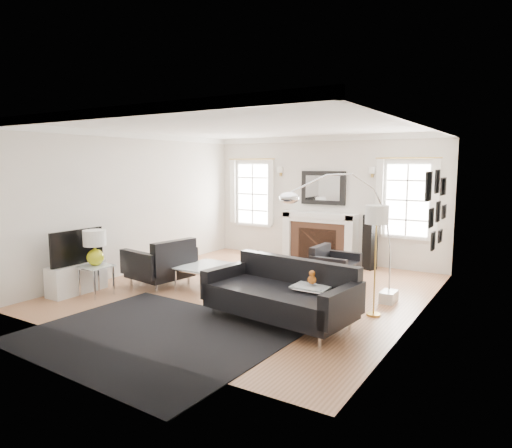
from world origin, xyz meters
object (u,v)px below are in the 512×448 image
Objects in this scene: fireplace at (319,238)px; sofa at (282,295)px; gourd_lamp at (95,245)px; coffee_table at (210,268)px; armchair_left at (162,264)px; armchair_right at (333,266)px; arc_floor_lamp at (341,232)px.

fireplace is 0.76× the size of sofa.
fireplace is at bearing 65.21° from gourd_lamp.
coffee_table is (-1.85, 0.76, 0.01)m from sofa.
sofa is 2.00m from coffee_table.
armchair_left is 3.13m from armchair_right.
armchair_left is 1.41× the size of armchair_right.
sofa is at bearing -22.41° from coffee_table.
coffee_table is at bearing 43.50° from gourd_lamp.
fireplace is 4.88m from gourd_lamp.
armchair_right is at bearing 36.24° from armchair_left.
sofa is (1.18, -3.87, -0.17)m from fireplace.
fireplace is 0.80× the size of arc_floor_lamp.
fireplace reaches higher than coffee_table.
arc_floor_lamp reaches higher than gourd_lamp.
sofa is at bearing -109.46° from arc_floor_lamp.
arc_floor_lamp is at bearing 24.83° from gourd_lamp.
armchair_left reaches higher than armchair_right.
armchair_left is 1.25× the size of coffee_table.
armchair_left is 1.97× the size of gourd_lamp.
arc_floor_lamp reaches higher than armchair_right.
fireplace is at bearing 77.96° from coffee_table.
fireplace is at bearing 122.43° from armchair_right.
armchair_right is at bearing 44.66° from coffee_table.
arc_floor_lamp reaches higher than sofa.
fireplace reaches higher than gourd_lamp.
arc_floor_lamp is at bearing 9.35° from coffee_table.
armchair_left is 0.93m from coffee_table.
sofa is 1.05× the size of arc_floor_lamp.
arc_floor_lamp is at bearing 70.54° from sofa.
fireplace is 3.71m from armchair_left.
armchair_right is at bearing 116.80° from arc_floor_lamp.
fireplace is 2.86× the size of gourd_lamp.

